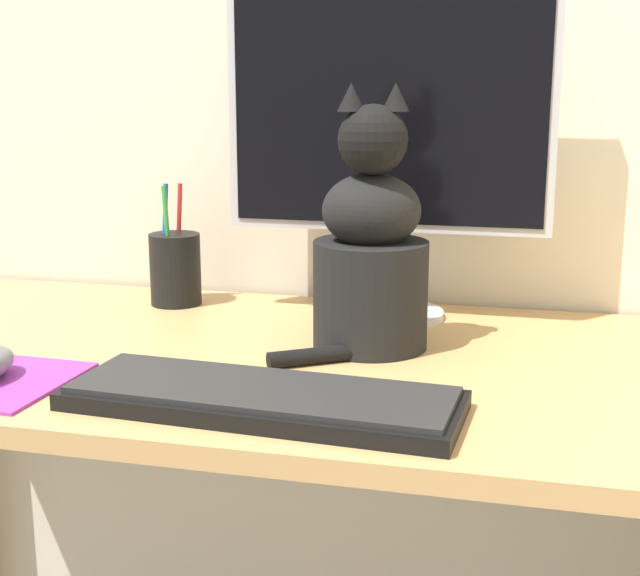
# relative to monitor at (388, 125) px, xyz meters

# --- Properties ---
(desk) EXTENTS (1.49, 0.60, 0.74)m
(desk) POSITION_rel_monitor_xyz_m (-0.06, -0.21, -0.38)
(desk) COLOR tan
(desk) RESTS_ON ground_plane
(monitor) EXTENTS (0.46, 0.17, 0.48)m
(monitor) POSITION_rel_monitor_xyz_m (0.00, 0.00, 0.00)
(monitor) COLOR #B2B2B7
(monitor) RESTS_ON desk
(keyboard) EXTENTS (0.42, 0.17, 0.02)m
(keyboard) POSITION_rel_monitor_xyz_m (-0.06, -0.40, -0.26)
(keyboard) COLOR black
(keyboard) RESTS_ON desk
(cat) EXTENTS (0.19, 0.22, 0.33)m
(cat) POSITION_rel_monitor_xyz_m (0.01, -0.15, -0.15)
(cat) COLOR black
(cat) RESTS_ON desk
(pen_cup) EXTENTS (0.08, 0.08, 0.18)m
(pen_cup) POSITION_rel_monitor_xyz_m (-0.32, 0.00, -0.22)
(pen_cup) COLOR black
(pen_cup) RESTS_ON desk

